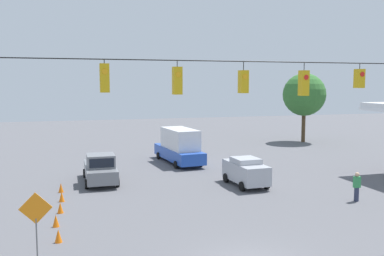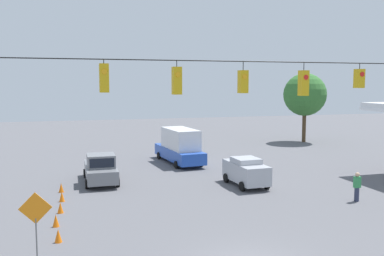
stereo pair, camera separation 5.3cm
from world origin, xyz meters
name	(u,v)px [view 1 (the left image)]	position (x,y,z in m)	size (l,w,h in m)	color
overhead_signal_span	(240,120)	(0.11, -1.13, 5.66)	(22.84, 0.38, 8.60)	#4C473D
box_truck_blue_oncoming_deep	(179,146)	(-2.88, -22.03, 1.52)	(3.00, 7.62, 3.09)	#234CB2
pickup_truck_grey_withflow_far	(100,169)	(4.46, -16.35, 0.98)	(2.30, 5.58, 2.12)	slate
sedan_silver_oncoming_far	(246,171)	(-5.15, -12.53, 1.02)	(2.17, 4.22, 1.95)	#A8AAB2
traffic_cone_nearest	(58,236)	(7.18, -5.00, 0.31)	(0.33, 0.33, 0.61)	orange
traffic_cone_second	(56,221)	(7.33, -7.21, 0.31)	(0.33, 0.33, 0.61)	orange
traffic_cone_third	(60,208)	(7.15, -9.50, 0.31)	(0.33, 0.33, 0.61)	orange
traffic_cone_fourth	(62,197)	(7.09, -11.87, 0.31)	(0.33, 0.33, 0.61)	orange
traffic_cone_fifth	(61,188)	(7.16, -14.18, 0.31)	(0.33, 0.33, 0.61)	orange
work_zone_sign	(36,214)	(7.94, -2.98, 1.99)	(1.27, 0.06, 2.84)	slate
pedestrian	(357,187)	(-9.97, -6.96, 0.89)	(0.40, 0.28, 1.77)	#2D334C
tree_horizon_left	(304,95)	(-20.84, -31.18, 5.71)	(5.12, 5.12, 8.30)	#4C3823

